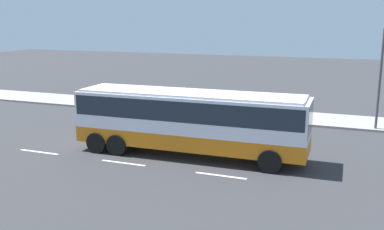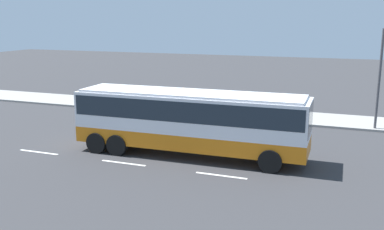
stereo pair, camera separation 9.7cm
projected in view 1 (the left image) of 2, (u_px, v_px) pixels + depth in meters
name	position (u px, v px, depth m)	size (l,w,h in m)	color
ground_plane	(162.00, 147.00, 24.17)	(120.00, 120.00, 0.00)	#333335
sidewalk_curb	(215.00, 112.00, 32.91)	(80.00, 4.00, 0.15)	gray
lane_centreline	(37.00, 152.00, 23.29)	(23.57, 0.16, 0.01)	white
coach_bus	(190.00, 116.00, 22.25)	(11.95, 2.97, 3.32)	orange
pedestrian_near_curb	(252.00, 101.00, 32.13)	(0.32, 0.32, 1.53)	#38334C
pedestrian_at_crossing	(184.00, 96.00, 33.97)	(0.32, 0.32, 1.58)	black
street_lamp	(384.00, 72.00, 26.77)	(1.76, 0.24, 6.19)	#47474C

